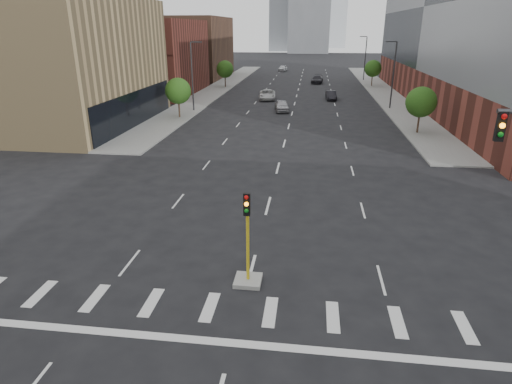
% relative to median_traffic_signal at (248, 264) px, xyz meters
% --- Properties ---
extents(sidewalk_left_far, '(5.00, 92.00, 0.15)m').
position_rel_median_traffic_signal_xyz_m(sidewalk_left_far, '(-15.00, 65.03, -0.90)').
color(sidewalk_left_far, gray).
rests_on(sidewalk_left_far, ground).
extents(sidewalk_right_far, '(5.00, 92.00, 0.15)m').
position_rel_median_traffic_signal_xyz_m(sidewalk_right_far, '(15.00, 65.03, -0.90)').
color(sidewalk_right_far, gray).
rests_on(sidewalk_right_far, ground).
extents(building_left_mid, '(20.00, 24.00, 14.00)m').
position_rel_median_traffic_signal_xyz_m(building_left_mid, '(-27.50, 31.03, 6.03)').
color(building_left_mid, tan).
rests_on(building_left_mid, ground).
extents(building_left_far_a, '(20.00, 22.00, 12.00)m').
position_rel_median_traffic_signal_xyz_m(building_left_far_a, '(-27.50, 57.03, 5.03)').
color(building_left_far_a, brown).
rests_on(building_left_far_a, ground).
extents(building_left_far_b, '(20.00, 24.00, 13.00)m').
position_rel_median_traffic_signal_xyz_m(building_left_far_b, '(-27.50, 83.03, 5.53)').
color(building_left_far_b, brown).
rests_on(building_left_far_b, ground).
extents(building_right_main, '(24.00, 70.00, 22.00)m').
position_rel_median_traffic_signal_xyz_m(building_right_main, '(29.50, 51.03, 10.03)').
color(building_right_main, brown).
rests_on(building_right_main, ground).
extents(tower_mid, '(18.00, 18.00, 44.00)m').
position_rel_median_traffic_signal_xyz_m(tower_mid, '(0.00, 191.03, 21.03)').
color(tower_mid, slate).
rests_on(tower_mid, ground).
extents(median_traffic_signal, '(1.20, 1.20, 4.40)m').
position_rel_median_traffic_signal_xyz_m(median_traffic_signal, '(0.00, 0.00, 0.00)').
color(median_traffic_signal, '#999993').
rests_on(median_traffic_signal, ground).
extents(streetlight_right_a, '(1.60, 0.22, 9.07)m').
position_rel_median_traffic_signal_xyz_m(streetlight_right_a, '(13.41, 46.03, 4.04)').
color(streetlight_right_a, '#2D2D30').
rests_on(streetlight_right_a, ground).
extents(streetlight_right_b, '(1.60, 0.22, 9.07)m').
position_rel_median_traffic_signal_xyz_m(streetlight_right_b, '(13.41, 81.03, 4.04)').
color(streetlight_right_b, '#2D2D30').
rests_on(streetlight_right_b, ground).
extents(streetlight_left, '(1.60, 0.22, 9.07)m').
position_rel_median_traffic_signal_xyz_m(streetlight_left, '(-13.41, 41.03, 4.04)').
color(streetlight_left, '#2D2D30').
rests_on(streetlight_left, ground).
extents(tree_left_near, '(3.20, 3.20, 4.85)m').
position_rel_median_traffic_signal_xyz_m(tree_left_near, '(-14.00, 36.03, 2.42)').
color(tree_left_near, '#382619').
rests_on(tree_left_near, ground).
extents(tree_left_far, '(3.20, 3.20, 4.85)m').
position_rel_median_traffic_signal_xyz_m(tree_left_far, '(-14.00, 66.03, 2.42)').
color(tree_left_far, '#382619').
rests_on(tree_left_far, ground).
extents(tree_right_near, '(3.20, 3.20, 4.85)m').
position_rel_median_traffic_signal_xyz_m(tree_right_near, '(14.00, 31.03, 2.42)').
color(tree_right_near, '#382619').
rests_on(tree_right_near, ground).
extents(tree_right_far, '(3.20, 3.20, 4.85)m').
position_rel_median_traffic_signal_xyz_m(tree_right_far, '(14.00, 71.03, 2.42)').
color(tree_right_far, '#382619').
rests_on(tree_right_far, ground).
extents(car_near_left, '(2.42, 4.67, 1.52)m').
position_rel_median_traffic_signal_xyz_m(car_near_left, '(-1.50, 42.47, -0.21)').
color(car_near_left, '#A1A1A5').
rests_on(car_near_left, ground).
extents(car_mid_right, '(1.76, 4.29, 1.38)m').
position_rel_median_traffic_signal_xyz_m(car_mid_right, '(5.56, 53.37, -0.28)').
color(car_mid_right, black).
rests_on(car_mid_right, ground).
extents(car_far_left, '(2.99, 5.67, 1.52)m').
position_rel_median_traffic_signal_xyz_m(car_far_left, '(-4.50, 52.44, -0.21)').
color(car_far_left, silver).
rests_on(car_far_left, ground).
extents(car_deep_right, '(2.66, 5.50, 1.54)m').
position_rel_median_traffic_signal_xyz_m(car_deep_right, '(3.52, 75.03, -0.20)').
color(car_deep_right, black).
rests_on(car_deep_right, ground).
extents(car_distant, '(2.47, 4.88, 1.59)m').
position_rel_median_traffic_signal_xyz_m(car_distant, '(-5.27, 99.78, -0.18)').
color(car_distant, silver).
rests_on(car_distant, ground).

